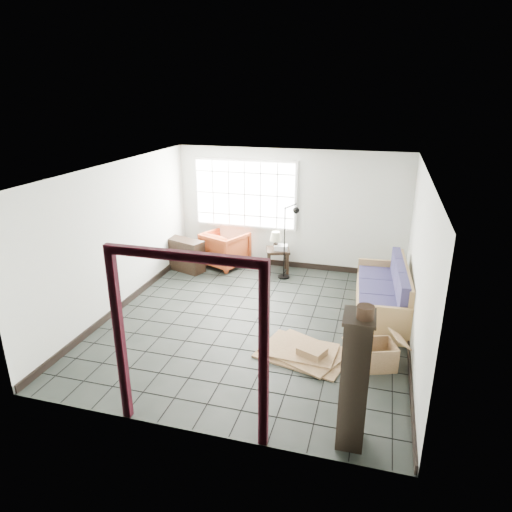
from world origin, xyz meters
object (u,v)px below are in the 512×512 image
(futon_sofa, at_px, (385,297))
(armchair, at_px, (225,247))
(side_table, at_px, (278,253))
(tall_shelf, at_px, (354,380))

(futon_sofa, xyz_separation_m, armchair, (-3.47, 1.51, 0.09))
(armchair, bearing_deg, side_table, -160.07)
(futon_sofa, bearing_deg, armchair, 152.60)
(armchair, relative_size, tall_shelf, 0.55)
(side_table, bearing_deg, armchair, 176.97)
(armchair, distance_m, tall_shelf, 5.76)
(armchair, bearing_deg, tall_shelf, 146.30)
(armchair, xyz_separation_m, tall_shelf, (3.16, -4.80, 0.37))
(side_table, distance_m, tall_shelf, 5.13)
(futon_sofa, height_order, tall_shelf, tall_shelf)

